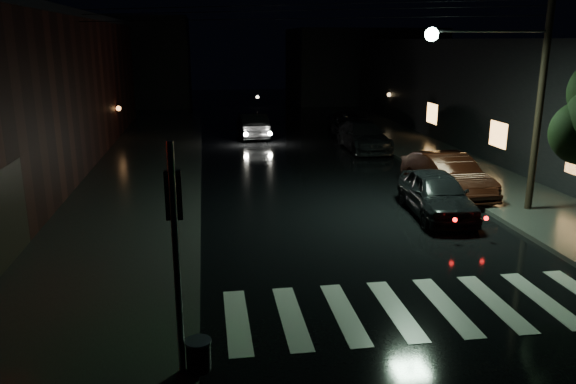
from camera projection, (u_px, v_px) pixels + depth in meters
name	position (u px, v px, depth m)	size (l,w,h in m)	color
ground	(295.00, 328.00, 11.92)	(120.00, 120.00, 0.00)	black
sidewalk_left	(132.00, 178.00, 24.56)	(6.00, 44.00, 0.15)	#282826
sidewalk_right	(456.00, 167.00, 26.68)	(4.00, 44.00, 0.15)	#282826
building_right	(549.00, 95.00, 30.73)	(10.00, 40.00, 6.00)	black
building_far_left	(114.00, 61.00, 52.43)	(14.00, 10.00, 8.00)	black
building_far_right	(362.00, 65.00, 55.95)	(14.00, 10.00, 7.00)	black
crosswalk	(421.00, 308.00, 12.82)	(9.00, 3.00, 0.01)	beige
signal_pole_corner	(188.00, 299.00, 9.82)	(0.68, 0.61, 4.20)	slate
utility_pole	(524.00, 81.00, 18.65)	(4.92, 0.44, 8.00)	black
parked_car_a	(436.00, 194.00, 19.40)	(1.85, 4.60, 1.57)	black
parked_car_b	(447.00, 175.00, 21.99)	(1.72, 4.94, 1.63)	black
parked_car_c	(364.00, 136.00, 31.19)	(2.15, 5.30, 1.54)	black
parked_car_d	(346.00, 122.00, 37.43)	(2.17, 4.71, 1.31)	black
oncoming_car	(252.00, 125.00, 35.13)	(1.63, 4.69, 1.54)	black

